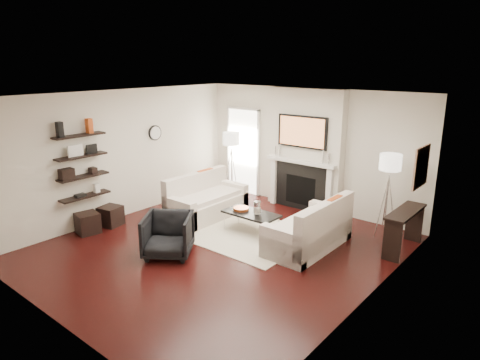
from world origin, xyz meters
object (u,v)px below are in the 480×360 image
Objects in this scene: loveseat_left_base at (207,207)px; lamp_right_shade at (391,162)px; armchair at (168,233)px; ottoman_near at (111,216)px; loveseat_right_base at (308,236)px; coffee_table at (251,214)px; lamp_left_shade at (231,139)px.

lamp_right_shade is (3.33, 1.45, 1.24)m from loveseat_left_base.
armchair is 2.00m from ottoman_near.
loveseat_left_base is at bearing -179.66° from loveseat_right_base.
loveseat_left_base is 1.64× the size of coffee_table.
loveseat_left_base is at bearing 175.13° from coffee_table.
loveseat_left_base is at bearing 77.70° from armchair.
ottoman_near is (-3.67, -1.63, -0.01)m from loveseat_right_base.
lamp_right_shade is (3.90, -0.01, 0.00)m from lamp_left_shade.
lamp_left_shade reaches higher than loveseat_left_base.
coffee_table is at bearing 31.33° from ottoman_near.
loveseat_right_base is (2.49, 0.01, 0.00)m from loveseat_left_base.
armchair is (-0.49, -1.69, 0.01)m from coffee_table.
lamp_right_shade reaches higher than ottoman_near.
coffee_table is 1.76m from armchair.
loveseat_left_base is at bearing -68.83° from lamp_left_shade.
armchair is 3.68m from lamp_left_shade.
lamp_left_shade and lamp_right_shade have the same top height.
armchair is at bearing -106.25° from coffee_table.
loveseat_left_base is 4.50× the size of ottoman_near.
lamp_left_shade is 1.00× the size of lamp_right_shade.
coffee_table is at bearing -142.67° from lamp_right_shade.
loveseat_left_base is 1.00× the size of loveseat_right_base.
lamp_left_shade reaches higher than armchair.
lamp_right_shade reaches higher than armchair.
armchair is at bearing -133.09° from loveseat_right_base.
ottoman_near is at bearing 138.58° from armchair.
armchair is 2.03× the size of lamp_right_shade.
armchair is 4.26m from lamp_right_shade.
coffee_table is at bearing -40.31° from lamp_left_shade.
coffee_table is 2.75× the size of lamp_left_shade.
lamp_right_shade reaches higher than loveseat_left_base.
loveseat_right_base is 1.64× the size of coffee_table.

